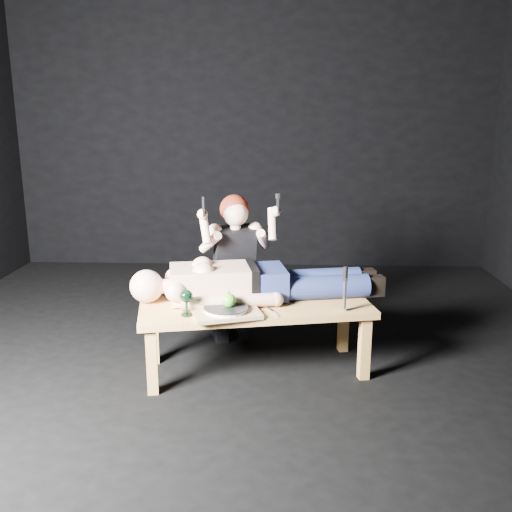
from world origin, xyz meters
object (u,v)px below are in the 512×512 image
at_px(table, 256,337).
at_px(kneeling_woman, 233,267).
at_px(serving_tray, 226,313).
at_px(lying_man, 259,278).
at_px(carving_knife, 345,289).
at_px(goblet, 186,303).

distance_m(table, kneeling_woman, 0.60).
bearing_deg(kneeling_woman, serving_tray, -105.17).
relative_size(table, lying_man, 0.98).
bearing_deg(table, lying_man, 71.29).
height_order(kneeling_woman, serving_tray, kneeling_woman).
xyz_separation_m(kneeling_woman, serving_tray, (0.01, -0.66, -0.10)).
xyz_separation_m(serving_tray, carving_knife, (0.71, 0.09, 0.13)).
bearing_deg(table, kneeling_woman, 100.22).
relative_size(serving_tray, goblet, 2.44).
xyz_separation_m(lying_man, serving_tray, (-0.19, -0.33, -0.12)).
distance_m(table, lying_man, 0.39).
bearing_deg(lying_man, goblet, -150.34).
distance_m(table, carving_knife, 0.66).
distance_m(goblet, carving_knife, 0.95).
bearing_deg(lying_man, kneeling_woman, 110.26).
height_order(table, serving_tray, serving_tray).
xyz_separation_m(table, lying_man, (0.02, 0.14, 0.36)).
height_order(table, kneeling_woman, kneeling_woman).
bearing_deg(goblet, serving_tray, 6.71).
relative_size(table, kneeling_woman, 1.29).
height_order(serving_tray, goblet, goblet).
bearing_deg(goblet, lying_man, 40.74).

